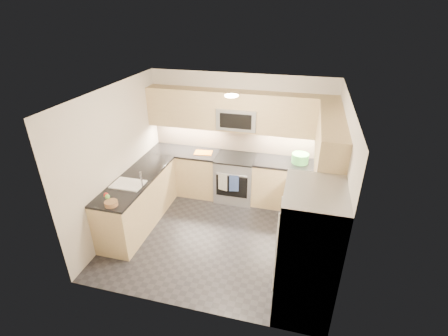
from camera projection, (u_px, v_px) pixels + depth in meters
floor at (219, 235)px, 5.72m from camera, size 3.60×3.20×0.00m
ceiling at (218, 94)px, 4.58m from camera, size 3.60×3.20×0.02m
wall_back at (240, 136)px, 6.53m from camera, size 3.60×0.02×2.50m
wall_front at (182, 234)px, 3.77m from camera, size 3.60×0.02×2.50m
wall_left at (117, 160)px, 5.55m from camera, size 0.02×3.20×2.50m
wall_right at (337, 186)px, 4.75m from camera, size 0.02×3.20×2.50m
base_cab_back_left at (186, 172)px, 6.88m from camera, size 1.42×0.60×0.90m
base_cab_back_right at (289, 185)px, 6.39m from camera, size 1.42×0.60×0.90m
base_cab_right at (309, 222)px, 5.31m from camera, size 0.60×1.70×0.90m
base_cab_peninsula at (139, 202)px, 5.85m from camera, size 0.60×2.00×0.90m
countertop_back_left at (184, 152)px, 6.66m from camera, size 1.42×0.63×0.04m
countertop_back_right at (292, 163)px, 6.18m from camera, size 1.42×0.63×0.04m
countertop_right at (313, 197)px, 5.09m from camera, size 0.63×1.70×0.04m
countertop_peninsula at (136, 179)px, 5.63m from camera, size 0.63×2.00×0.04m
upper_cab_back at (238, 111)px, 6.12m from camera, size 3.60×0.35×0.75m
upper_cab_right at (330, 142)px, 4.76m from camera, size 0.35×1.95×0.75m
backsplash_back at (239, 139)px, 6.55m from camera, size 3.60×0.01×0.51m
backsplash_right at (335, 176)px, 5.16m from camera, size 0.01×2.30×0.51m
gas_range at (235, 178)px, 6.61m from camera, size 0.76×0.65×0.91m
range_cooktop at (236, 158)px, 6.40m from camera, size 0.76×0.65×0.03m
oven_door_glass at (232, 186)px, 6.33m from camera, size 0.62×0.02×0.45m
oven_handle at (232, 175)px, 6.19m from camera, size 0.60×0.02×0.02m
microwave at (238, 118)px, 6.15m from camera, size 0.76×0.40×0.40m
microwave_door at (235, 121)px, 5.98m from camera, size 0.60×0.01×0.28m
refrigerator at (307, 253)px, 3.99m from camera, size 0.70×0.90×1.80m
fridge_handle_left at (276, 254)px, 3.90m from camera, size 0.02×0.02×1.20m
fridge_handle_right at (279, 236)px, 4.21m from camera, size 0.02×0.02×1.20m
sink_basin at (129, 188)px, 5.44m from camera, size 0.52×0.38×0.16m
faucet at (141, 179)px, 5.29m from camera, size 0.03×0.03×0.28m
utensil_bowl at (300, 158)px, 6.12m from camera, size 0.42×0.42×0.18m
cutting_board at (203, 153)px, 6.55m from camera, size 0.38×0.29×0.01m
fruit_basket at (111, 203)px, 4.84m from camera, size 0.24×0.24×0.07m
fruit_apple at (106, 195)px, 4.91m from camera, size 0.07×0.07×0.07m
fruit_pear at (107, 197)px, 4.86m from camera, size 0.07×0.07×0.07m
dish_towel_check at (223, 182)px, 6.29m from camera, size 0.19×0.06×0.36m
dish_towel_blue at (234, 183)px, 6.24m from camera, size 0.18×0.05×0.35m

